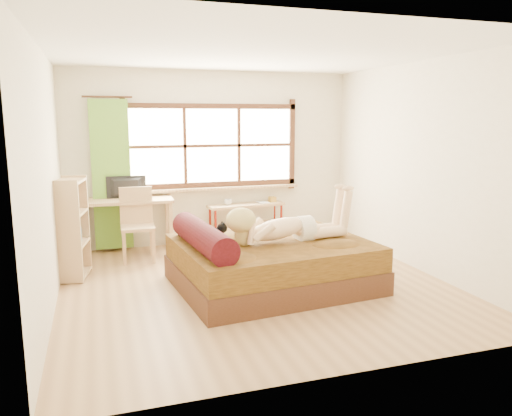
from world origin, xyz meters
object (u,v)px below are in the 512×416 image
object	(u,v)px
kitten	(211,232)
bookshelf	(72,228)
pipe_shelf	(247,214)
chair	(137,220)
woman	(286,214)
desk	(127,206)
bed	(268,262)

from	to	relation	value
kitten	bookshelf	world-z (taller)	bookshelf
pipe_shelf	chair	bearing A→B (deg)	-171.64
woman	bookshelf	size ratio (longest dim) A/B	1.23
kitten	desk	bearing A→B (deg)	107.12
bed	woman	world-z (taller)	woman
woman	bookshelf	world-z (taller)	bookshelf
woman	chair	world-z (taller)	woman
bed	kitten	xyz separation A→B (m)	(-0.67, 0.11, 0.38)
woman	desk	bearing A→B (deg)	123.24
woman	bookshelf	bearing A→B (deg)	149.81
pipe_shelf	bookshelf	world-z (taller)	bookshelf
chair	bookshelf	bearing A→B (deg)	-141.06
pipe_shelf	bookshelf	distance (m)	2.83
bed	woman	xyz separation A→B (m)	(0.20, -0.04, 0.58)
desk	bed	bearing A→B (deg)	-52.06
bed	pipe_shelf	world-z (taller)	bed
bed	desk	distance (m)	2.55
kitten	woman	bearing A→B (deg)	-15.52
bed	pipe_shelf	xyz separation A→B (m)	(0.39, 2.16, 0.16)
pipe_shelf	bookshelf	xyz separation A→B (m)	(-2.60, -1.11, 0.18)
desk	bookshelf	world-z (taller)	bookshelf
bed	bookshelf	xyz separation A→B (m)	(-2.21, 1.05, 0.34)
bed	desk	xyz separation A→B (m)	(-1.48, 2.04, 0.41)
woman	pipe_shelf	distance (m)	2.25
bed	bookshelf	world-z (taller)	bookshelf
desk	pipe_shelf	xyz separation A→B (m)	(1.87, 0.12, -0.25)
bed	chair	bearing A→B (deg)	123.59
pipe_shelf	bookshelf	bearing A→B (deg)	-163.75
bed	desk	size ratio (longest dim) A/B	1.79
kitten	chair	distance (m)	1.73
chair	pipe_shelf	xyz separation A→B (m)	(1.76, 0.48, -0.11)
kitten	chair	xyz separation A→B (m)	(-0.71, 1.57, -0.11)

